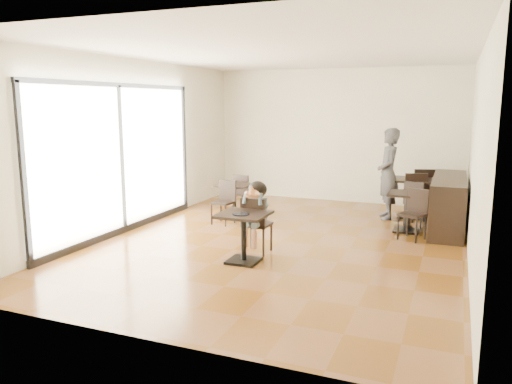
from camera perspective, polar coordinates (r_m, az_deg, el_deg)
The scene contains 23 objects.
floor at distance 8.78m, azimuth 3.00°, elevation -5.64°, with size 6.00×8.00×0.01m, color brown.
ceiling at distance 8.48m, azimuth 3.21°, elevation 15.64°, with size 6.00×8.00×0.01m, color silver.
wall_back at distance 12.32m, azimuth 9.18°, elevation 6.37°, with size 6.00×0.01×3.20m, color white.
wall_front at distance 4.90m, azimuth -12.24°, elevation 0.66°, with size 6.00×0.01×3.20m, color white.
wall_left at distance 9.86m, azimuth -13.69°, elevation 5.30°, with size 0.01×8.00×3.20m, color white.
wall_right at distance 8.03m, azimuth 23.83°, elevation 3.67°, with size 0.01×8.00×3.20m, color white.
storefront_window at distance 9.46m, azimuth -15.25°, elevation 3.81°, with size 0.04×4.50×2.60m, color white.
child_table at distance 7.55m, azimuth -1.42°, elevation -5.25°, with size 0.72×0.72×0.76m, color black, non-canonical shape.
child_chair at distance 8.03m, azimuth 0.13°, elevation -3.75°, with size 0.41×0.41×0.92m, color black, non-canonical shape.
child at distance 8.00m, azimuth 0.13°, elevation -2.92°, with size 0.41×0.58×1.15m, color slate, non-canonical shape.
plate at distance 7.37m, azimuth -1.75°, elevation -2.52°, with size 0.26×0.26×0.02m, color black.
pizza_slice at distance 7.74m, azimuth -0.39°, elevation -0.17°, with size 0.27×0.21×0.06m, color tan, non-canonical shape.
adult_patron at distance 10.65m, azimuth 14.87°, elevation 2.02°, with size 0.69×0.45×1.88m, color #3E3E43.
cafe_table_mid at distance 9.75m, azimuth 16.90°, elevation -2.23°, with size 0.70×0.70×0.74m, color black, non-canonical shape.
cafe_table_left at distance 10.43m, azimuth -2.48°, elevation -1.06°, with size 0.68×0.68×0.72m, color black, non-canonical shape.
cafe_table_back at distance 10.98m, azimuth 17.32°, elevation -0.67°, with size 0.78×0.78×0.82m, color black, non-canonical shape.
chair_mid_a at distance 10.26m, azimuth 17.95°, elevation -1.25°, with size 0.40×0.40×0.89m, color black, non-canonical shape.
chair_mid_b at distance 9.19m, azimuth 17.44°, elevation -2.52°, with size 0.40×0.40×0.89m, color black, non-canonical shape.
chair_left_a at distance 10.91m, azimuth -1.29°, elevation -0.16°, with size 0.39×0.39×0.86m, color black, non-canonical shape.
chair_left_b at distance 9.93m, azimuth -3.79°, elevation -1.22°, with size 0.39×0.39×0.86m, color black, non-canonical shape.
chair_back_a at distance 11.50m, azimuth 18.40°, elevation 0.17°, with size 0.44×0.44×0.99m, color black, non-canonical shape.
chair_back_b at distance 10.42m, azimuth 18.00°, elevation -0.81°, with size 0.44×0.44×0.99m, color black, non-canonical shape.
service_counter at distance 10.17m, azimuth 21.12°, elevation -1.23°, with size 0.60×2.40×1.00m, color black.
Camera 1 is at (2.73, -7.99, 2.39)m, focal length 35.00 mm.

